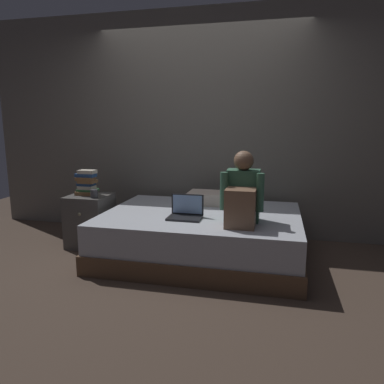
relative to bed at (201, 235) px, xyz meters
name	(u,v)px	position (x,y,z in m)	size (l,w,h in m)	color
ground_plane	(175,266)	(-0.20, -0.30, -0.23)	(8.00, 8.00, 0.00)	#47382D
wall_back	(201,125)	(-0.20, 0.90, 1.12)	(5.60, 0.10, 2.70)	slate
bed	(201,235)	(0.00, 0.00, 0.00)	(2.00, 1.50, 0.47)	brown
nightstand	(90,220)	(-1.30, 0.07, 0.06)	(0.44, 0.46, 0.58)	#474442
person_sitting	(242,196)	(0.43, -0.29, 0.49)	(0.39, 0.44, 0.66)	#38664C
laptop	(186,212)	(-0.11, -0.23, 0.29)	(0.32, 0.23, 0.22)	black
pillow	(213,198)	(0.04, 0.45, 0.30)	(0.56, 0.36, 0.13)	beige
book_stack	(86,183)	(-1.34, 0.10, 0.48)	(0.22, 0.17, 0.28)	brown
mug	(94,194)	(-1.17, -0.05, 0.39)	(0.08, 0.08, 0.09)	#3D3D42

